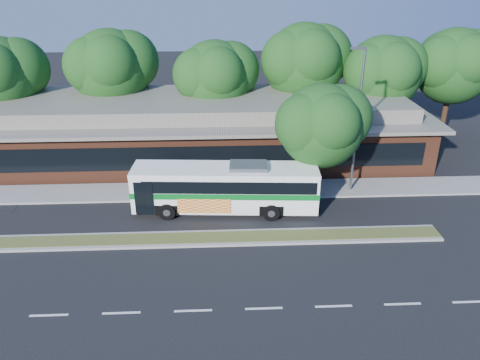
% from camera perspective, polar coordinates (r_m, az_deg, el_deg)
% --- Properties ---
extents(ground, '(120.00, 120.00, 0.00)m').
position_cam_1_polar(ground, '(24.61, -5.23, -8.01)').
color(ground, black).
rests_on(ground, ground).
extents(median_strip, '(26.00, 1.10, 0.15)m').
position_cam_1_polar(median_strip, '(25.08, -5.19, -7.13)').
color(median_strip, '#4C5B26').
rests_on(median_strip, ground).
extents(sidewalk, '(44.00, 2.60, 0.12)m').
position_cam_1_polar(sidewalk, '(30.16, -4.80, -1.31)').
color(sidewalk, gray).
rests_on(sidewalk, ground).
extents(plaza_building, '(33.20, 11.20, 4.45)m').
position_cam_1_polar(plaza_building, '(35.48, -4.61, 6.39)').
color(plaza_building, brown).
rests_on(plaza_building, ground).
extents(lamp_post, '(0.93, 0.18, 9.07)m').
position_cam_1_polar(lamp_post, '(29.17, 14.10, 7.34)').
color(lamp_post, slate).
rests_on(lamp_post, ground).
extents(tree_bg_a, '(6.47, 5.80, 8.63)m').
position_cam_1_polar(tree_bg_a, '(39.84, -26.64, 11.52)').
color(tree_bg_a, black).
rests_on(tree_bg_a, ground).
extents(tree_bg_b, '(6.69, 6.00, 9.00)m').
position_cam_1_polar(tree_bg_b, '(38.30, -14.84, 13.26)').
color(tree_bg_b, black).
rests_on(tree_bg_b, ground).
extents(tree_bg_c, '(6.24, 5.60, 8.26)m').
position_cam_1_polar(tree_bg_c, '(36.62, -2.46, 12.66)').
color(tree_bg_c, black).
rests_on(tree_bg_c, ground).
extents(tree_bg_d, '(6.91, 6.20, 9.37)m').
position_cam_1_polar(tree_bg_d, '(38.14, 8.48, 14.17)').
color(tree_bg_d, black).
rests_on(tree_bg_d, ground).
extents(tree_bg_e, '(6.47, 5.80, 8.50)m').
position_cam_1_polar(tree_bg_e, '(38.89, 17.57, 12.50)').
color(tree_bg_e, black).
rests_on(tree_bg_e, ground).
extents(tree_bg_f, '(6.69, 6.00, 8.92)m').
position_cam_1_polar(tree_bg_f, '(42.14, 25.08, 12.68)').
color(tree_bg_f, black).
rests_on(tree_bg_f, ground).
extents(transit_bus, '(10.83, 3.01, 3.01)m').
position_cam_1_polar(transit_bus, '(27.09, -1.71, -0.61)').
color(transit_bus, white).
rests_on(transit_bus, ground).
extents(sidewalk_tree, '(5.62, 5.04, 7.12)m').
position_cam_1_polar(sidewalk_tree, '(28.37, 10.53, 6.80)').
color(sidewalk_tree, black).
rests_on(sidewalk_tree, ground).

